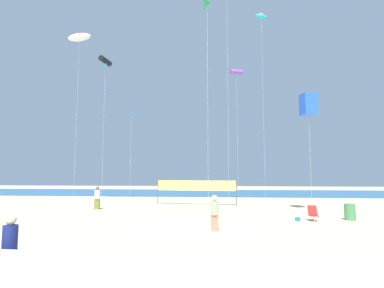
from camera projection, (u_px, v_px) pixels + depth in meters
name	position (u px, v px, depth m)	size (l,w,h in m)	color
ground_plane	(192.00, 227.00, 16.34)	(120.00, 120.00, 0.00)	#D1BC89
ocean_band	(214.00, 193.00, 48.03)	(120.00, 20.00, 0.01)	#28608C
boardwalk_ledge	(147.00, 276.00, 6.98)	(28.00, 0.44, 0.89)	beige
mother_figure	(10.00, 244.00, 8.22)	(0.37, 0.37, 1.64)	olive
toddler_figure	(31.00, 263.00, 8.15)	(0.17, 0.17, 0.76)	maroon
beachgoer_white_shirt	(97.00, 197.00, 24.71)	(0.41, 0.41, 1.80)	olive
beachgoer_sage_shirt	(215.00, 212.00, 15.14)	(0.39, 0.39, 1.71)	#EA7260
folding_beach_chair	(313.00, 213.00, 18.46)	(0.52, 0.65, 0.89)	red
trash_barrel	(350.00, 212.00, 18.82)	(0.62, 0.62, 0.96)	#3F7F4C
volleyball_net	(196.00, 187.00, 28.41)	(7.23, 0.91, 2.40)	#4C4C51
beach_handbag	(298.00, 219.00, 18.35)	(0.29, 0.14, 0.23)	#19727A
kite_cyan_inflatable	(261.00, 17.00, 34.42)	(1.51, 1.22, 20.28)	silver
kite_blue_diamond	(131.00, 114.00, 35.09)	(0.87, 0.87, 9.77)	silver
kite_black_tube	(105.00, 61.00, 32.56)	(0.80, 1.85, 14.68)	silver
kite_blue_box	(308.00, 105.00, 22.93)	(1.19, 1.19, 8.54)	silver
kite_white_inflatable	(79.00, 37.00, 31.28)	(2.43, 1.26, 16.87)	silver
kite_violet_tube	(236.00, 72.00, 32.15)	(1.31, 0.85, 13.38)	silver
kite_green_delta	(207.00, 3.00, 21.98)	(0.60, 1.20, 15.23)	silver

